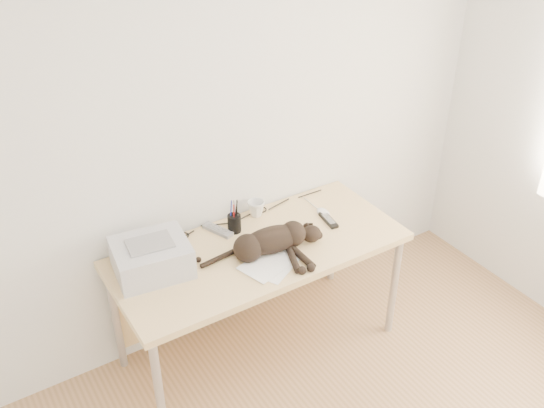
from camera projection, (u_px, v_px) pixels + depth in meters
wall_back at (223, 129)px, 3.23m from camera, size 3.50×0.00×3.50m
desk at (252, 259)px, 3.40m from camera, size 1.60×0.70×0.74m
printer at (152, 257)px, 3.05m from camera, size 0.41×0.36×0.18m
papers at (271, 264)px, 3.14m from camera, size 0.36×0.30×0.01m
cat at (269, 243)px, 3.19m from camera, size 0.68×0.36×0.16m
mug at (256, 208)px, 3.51m from camera, size 0.13×0.13×0.09m
pen_cup at (234, 223)px, 3.37m from camera, size 0.08×0.08×0.19m
remote_grey at (218, 230)px, 3.39m from camera, size 0.12×0.20×0.02m
remote_black at (328, 220)px, 3.47m from camera, size 0.07×0.17×0.02m
mouse at (323, 211)px, 3.54m from camera, size 0.08×0.12×0.04m
cable_tangle at (231, 219)px, 3.49m from camera, size 1.36×0.07×0.01m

